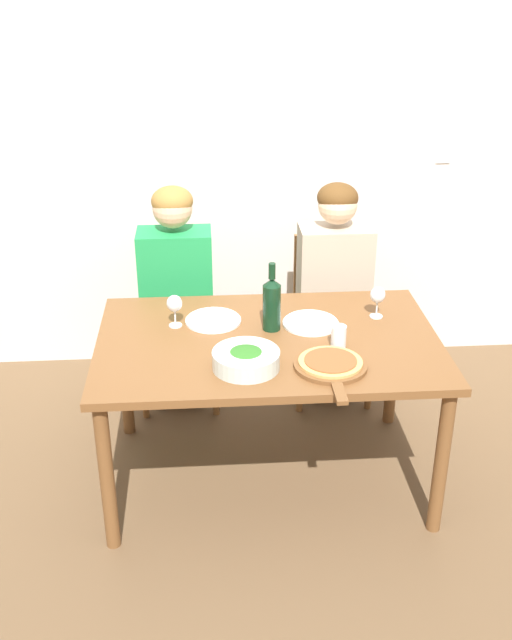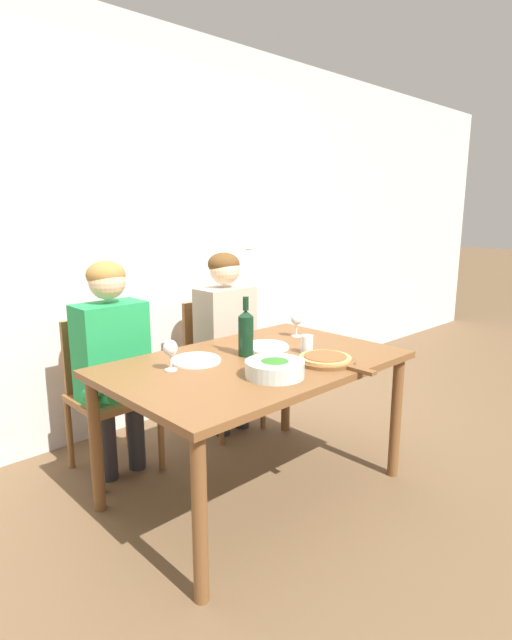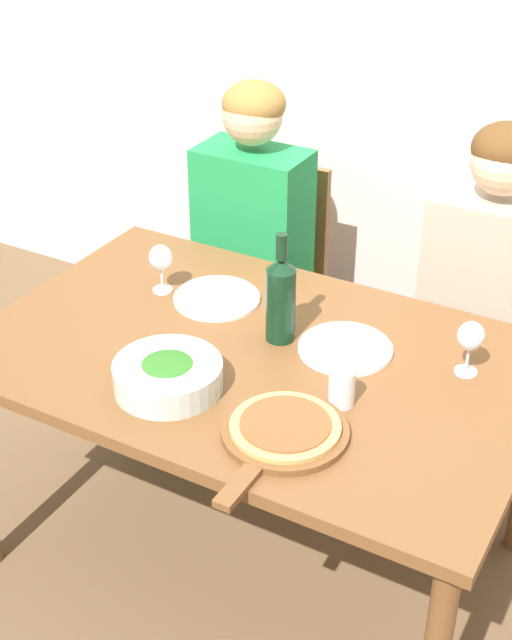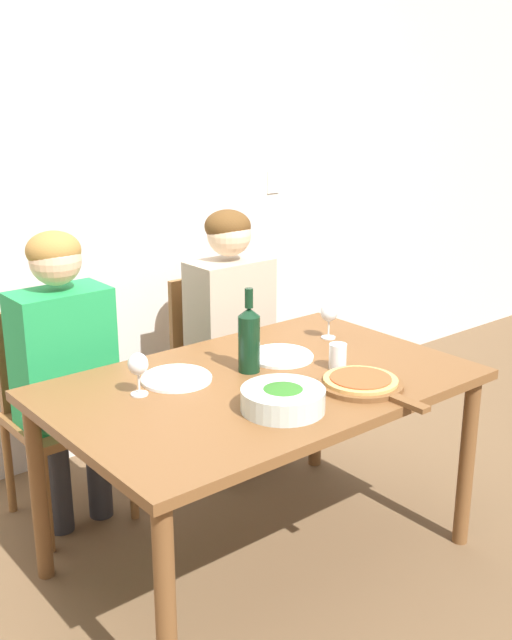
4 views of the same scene
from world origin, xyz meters
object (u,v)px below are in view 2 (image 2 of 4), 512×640
(broccoli_bowl, at_px, (275,368))
(wine_glass_right, at_px, (297,320))
(pizza_on_board, at_px, (326,360))
(water_tumbler, at_px, (307,344))
(dinner_plate_right, at_px, (266,346))
(dinner_plate_left, at_px, (196,360))
(wine_glass_left, at_px, (170,349))
(wine_bottle, at_px, (246,332))
(person_woman, at_px, (113,349))
(person_man, at_px, (227,326))
(chair_left, at_px, (106,387))
(chair_right, at_px, (218,359))

(broccoli_bowl, xyz_separation_m, wine_glass_right, (0.63, 0.43, 0.07))
(pizza_on_board, relative_size, wine_glass_right, 2.93)
(water_tumbler, bearing_deg, dinner_plate_right, 111.73)
(dinner_plate_left, xyz_separation_m, wine_glass_left, (-0.17, -0.03, 0.10))
(dinner_plate_left, height_order, wine_glass_right, wine_glass_right)
(wine_bottle, relative_size, wine_glass_left, 2.10)
(person_woman, bearing_deg, dinner_plate_left, -70.64)
(person_man, distance_m, dinner_plate_left, 0.83)
(dinner_plate_right, bearing_deg, chair_left, 132.16)
(dinner_plate_left, height_order, pizza_on_board, pizza_on_board)
(dinner_plate_left, bearing_deg, chair_left, 106.25)
(person_man, distance_m, wine_bottle, 0.74)
(person_woman, height_order, broccoli_bowl, person_woman)
(person_woman, bearing_deg, dinner_plate_right, -43.00)
(chair_left, height_order, wine_bottle, wine_bottle)
(person_woman, bearing_deg, pizza_on_board, -56.63)
(dinner_plate_left, bearing_deg, wine_glass_left, -169.61)
(wine_glass_left, xyz_separation_m, water_tumbler, (0.70, -0.25, -0.06))
(chair_left, bearing_deg, water_tumbler, -51.96)
(person_woman, relative_size, pizza_on_board, 2.77)
(broccoli_bowl, height_order, dinner_plate_right, broccoli_bowl)
(chair_right, height_order, pizza_on_board, chair_right)
(person_man, relative_size, dinner_plate_right, 4.80)
(chair_right, distance_m, water_tumbler, 0.97)
(broccoli_bowl, bearing_deg, pizza_on_board, -4.99)
(person_man, xyz_separation_m, wine_bottle, (-0.39, -0.61, 0.13))
(chair_left, height_order, person_woman, person_woman)
(chair_left, bearing_deg, wine_glass_left, -88.98)
(dinner_plate_right, xyz_separation_m, water_tumbler, (0.09, -0.22, 0.04))
(wine_bottle, distance_m, wine_glass_right, 0.51)
(chair_right, xyz_separation_m, wine_glass_right, (0.10, -0.63, 0.36))
(chair_right, height_order, water_tumbler, chair_right)
(broccoli_bowl, bearing_deg, dinner_plate_left, 105.94)
(dinner_plate_right, xyz_separation_m, wine_glass_right, (0.31, 0.06, 0.10))
(wine_glass_right, distance_m, water_tumbler, 0.36)
(wine_glass_left, distance_m, wine_glass_right, 0.93)
(wine_glass_right, bearing_deg, person_woman, 150.79)
(dinner_plate_left, bearing_deg, broccoli_bowl, -74.06)
(chair_right, height_order, person_woman, person_woman)
(wine_bottle, distance_m, dinner_plate_right, 0.22)
(wine_glass_right, bearing_deg, pizza_on_board, -122.03)
(chair_right, xyz_separation_m, wine_bottle, (-0.39, -0.72, 0.38))
(chair_left, xyz_separation_m, wine_glass_left, (0.01, -0.66, 0.36))
(wine_bottle, height_order, wine_glass_left, wine_bottle)
(chair_left, bearing_deg, chair_right, 0.00)
(person_woman, bearing_deg, chair_left, 90.00)
(person_woman, xyz_separation_m, wine_glass_right, (0.94, -0.53, 0.11))
(dinner_plate_right, height_order, water_tumbler, water_tumbler)
(water_tumbler, bearing_deg, chair_left, 128.04)
(broccoli_bowl, bearing_deg, water_tumbler, 20.81)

